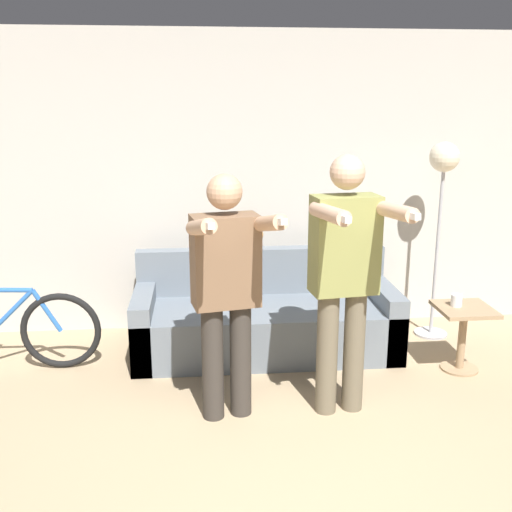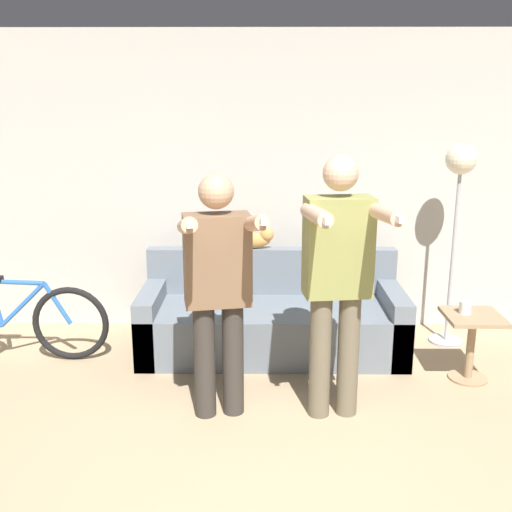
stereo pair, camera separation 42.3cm
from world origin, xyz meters
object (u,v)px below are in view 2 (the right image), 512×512
at_px(couch, 272,321).
at_px(cat, 250,240).
at_px(floor_lamp, 459,184).
at_px(side_table, 472,334).
at_px(person_right, 338,272).
at_px(bicycle, 15,321).
at_px(cup, 465,307).
at_px(person_left, 218,281).

distance_m(couch, cat, 0.71).
distance_m(couch, floor_lamp, 1.88).
distance_m(couch, side_table, 1.55).
height_order(person_right, bicycle, person_right).
bearing_deg(couch, person_right, -69.90).
xyz_separation_m(floor_lamp, cup, (-0.10, -0.68, -0.81)).
bearing_deg(couch, bicycle, -174.53).
height_order(cat, floor_lamp, floor_lamp).
bearing_deg(cup, side_table, -30.22).
bearing_deg(cat, cup, -26.58).
xyz_separation_m(couch, person_left, (-0.36, -1.06, 0.67)).
height_order(cat, bicycle, cat).
bearing_deg(cat, couch, -58.41).
distance_m(person_left, floor_lamp, 2.29).
height_order(couch, person_left, person_left).
distance_m(couch, bicycle, 2.05).
bearing_deg(cup, couch, 160.75).
xyz_separation_m(cat, bicycle, (-1.85, -0.50, -0.55)).
relative_size(person_right, cat, 3.13).
bearing_deg(person_right, cup, 22.50).
bearing_deg(cat, floor_lamp, -4.04).
relative_size(couch, side_table, 4.17).
bearing_deg(side_table, couch, 160.30).
bearing_deg(bicycle, side_table, -5.33).
height_order(couch, floor_lamp, floor_lamp).
relative_size(person_right, bicycle, 1.15).
bearing_deg(side_table, cup, 149.78).
distance_m(couch, person_right, 1.34).
height_order(side_table, cup, cup).
xyz_separation_m(person_left, side_table, (1.82, 0.54, -0.57)).
relative_size(cat, cup, 5.97).
bearing_deg(bicycle, person_right, -19.54).
distance_m(couch, cup, 1.52).
relative_size(couch, floor_lamp, 1.25).
height_order(person_left, cup, person_left).
relative_size(person_right, cup, 18.65).
height_order(couch, cat, cat).
relative_size(couch, person_right, 1.24).
bearing_deg(side_table, bicycle, 174.67).
xyz_separation_m(couch, person_right, (0.39, -1.06, 0.73)).
distance_m(cup, bicycle, 3.46).
bearing_deg(bicycle, floor_lamp, 6.15).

